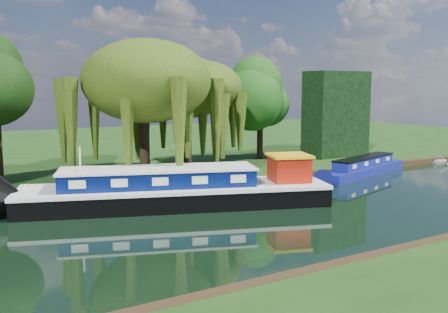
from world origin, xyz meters
TOP-DOWN VIEW (x-y plane):
  - ground at (0.00, 0.00)m, footprint 120.00×120.00m
  - far_bank at (0.00, 34.00)m, footprint 120.00×52.00m
  - dutch_barge at (-2.10, 4.65)m, footprint 18.26×9.82m
  - narrowboat at (15.20, 6.65)m, footprint 10.97×4.93m
  - white_cruiser at (24.91, 6.68)m, footprint 2.28×2.03m
  - willow_left at (-1.67, 10.88)m, footprint 7.77×7.77m
  - willow_right at (2.39, 12.47)m, footprint 6.54×6.54m
  - tree_far_right at (11.55, 15.90)m, footprint 4.85×4.85m
  - conifer_hedge at (19.00, 14.00)m, footprint 6.00×3.00m
  - lamppost at (0.50, 10.50)m, footprint 0.36×0.36m
  - mooring_posts at (-0.50, 8.40)m, footprint 19.16×0.16m

SIDE VIEW (x-z plane):
  - ground at x=0.00m, z-range 0.00..0.00m
  - white_cruiser at x=24.91m, z-range -0.55..0.55m
  - far_bank at x=0.00m, z-range 0.00..0.45m
  - narrowboat at x=15.20m, z-range -0.23..1.36m
  - dutch_barge at x=-2.10m, z-range -0.95..2.83m
  - mooring_posts at x=-0.50m, z-range 0.45..1.45m
  - lamppost at x=0.50m, z-range 1.14..3.70m
  - conifer_hedge at x=19.00m, z-range 0.45..8.45m
  - tree_far_right at x=11.55m, z-range 1.95..9.88m
  - willow_right at x=2.39m, z-range 2.28..10.24m
  - willow_left at x=-1.67m, z-range 2.56..11.87m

